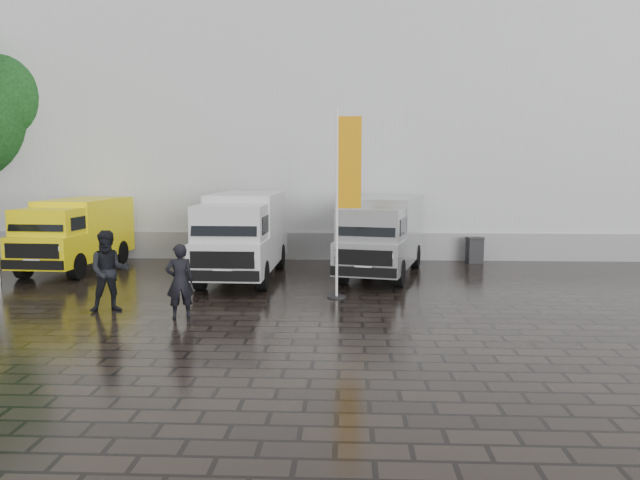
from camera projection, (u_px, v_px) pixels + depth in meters
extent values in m
plane|color=black|center=(304.00, 307.00, 15.32)|extent=(120.00, 120.00, 0.00)
cube|color=silver|center=(368.00, 114.00, 30.39)|extent=(44.00, 16.00, 12.00)
cube|color=gray|center=(373.00, 246.00, 23.06)|extent=(44.00, 0.15, 1.00)
cylinder|color=black|center=(337.00, 297.00, 16.48)|extent=(0.50, 0.50, 0.04)
cylinder|color=white|center=(337.00, 205.00, 16.20)|extent=(0.07, 0.07, 4.92)
cube|color=orange|center=(350.00, 163.00, 16.05)|extent=(0.60, 0.03, 2.36)
cube|color=black|center=(475.00, 250.00, 22.33)|extent=(0.60, 0.60, 0.93)
imported|color=black|center=(180.00, 281.00, 14.12)|extent=(0.73, 0.60, 1.72)
imported|color=black|center=(109.00, 271.00, 14.79)|extent=(1.15, 1.04, 1.94)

